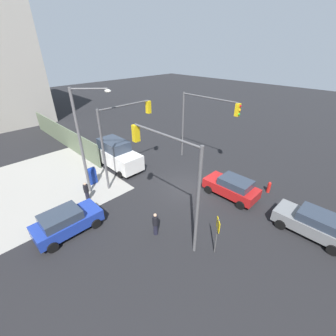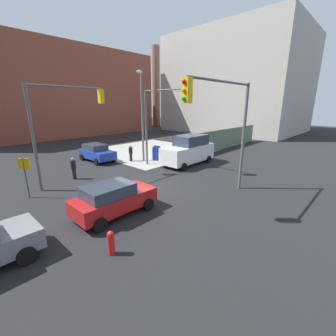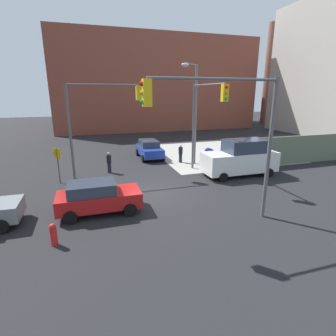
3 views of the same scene
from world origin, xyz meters
TOP-DOWN VIEW (x-y plane):
  - ground_plane at (0.00, 0.00)m, footprint 120.00×120.00m
  - sidewalk_corner at (9.00, 9.00)m, footprint 12.00×12.00m
  - construction_fence at (16.09, 3.20)m, footprint 16.17×0.12m
  - building_warehouse_north at (8.18, 34.00)m, footprint 32.00×18.00m
  - smokestack at (30.38, 30.00)m, footprint 1.80×1.80m
  - traffic_signal_nw_corner at (-2.56, 4.50)m, footprint 5.12×0.36m
  - traffic_signal_se_corner at (2.18, -4.50)m, footprint 6.04×0.36m
  - traffic_signal_ne_corner at (4.50, 2.63)m, footprint 0.36×4.95m
  - street_lamp_corner at (4.95, 5.53)m, footprint 2.03×2.02m
  - warning_sign_two_way at (-5.40, 3.79)m, footprint 0.48×0.48m
  - mailbox_blue at (6.20, 5.00)m, footprint 0.56×0.64m
  - fire_hydrant at (-5.00, -4.20)m, footprint 0.26×0.26m
  - hatchback_blue at (2.01, 8.96)m, footprint 2.02×3.98m
  - sedan_red at (-3.17, -1.63)m, footprint 4.09×2.02m
  - van_white_delivery at (7.17, 1.80)m, footprint 5.40×2.32m
  - pedestrian_crossing at (-2.00, 5.20)m, footprint 0.36×0.36m
  - pedestrian_waiting at (4.20, 6.50)m, footprint 0.36×0.36m

SIDE VIEW (x-z plane):
  - ground_plane at x=0.00m, z-range 0.00..0.00m
  - sidewalk_corner at x=9.00m, z-range 0.00..0.01m
  - fire_hydrant at x=-5.00m, z-range 0.02..0.96m
  - mailbox_blue at x=6.20m, z-range 0.05..1.48m
  - pedestrian_waiting at x=4.20m, z-range 0.02..1.59m
  - pedestrian_crossing at x=-2.00m, z-range 0.03..1.63m
  - hatchback_blue at x=2.01m, z-range 0.03..1.65m
  - sedan_red at x=-3.17m, z-range 0.03..1.65m
  - construction_fence at x=16.09m, z-range 0.00..2.40m
  - van_white_delivery at x=7.17m, z-range -0.03..2.59m
  - warning_sign_two_way at x=-5.40m, z-range 0.44..2.84m
  - traffic_signal_ne_corner at x=4.50m, z-range 1.35..7.85m
  - traffic_signal_nw_corner at x=-2.56m, z-range 1.36..7.86m
  - traffic_signal_se_corner at x=2.18m, z-range 1.41..7.91m
  - street_lamp_corner at x=4.95m, z-range 0.70..8.70m
  - building_warehouse_north at x=8.18m, z-range 0.00..14.45m
  - smokestack at x=30.38m, z-range 0.00..18.11m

